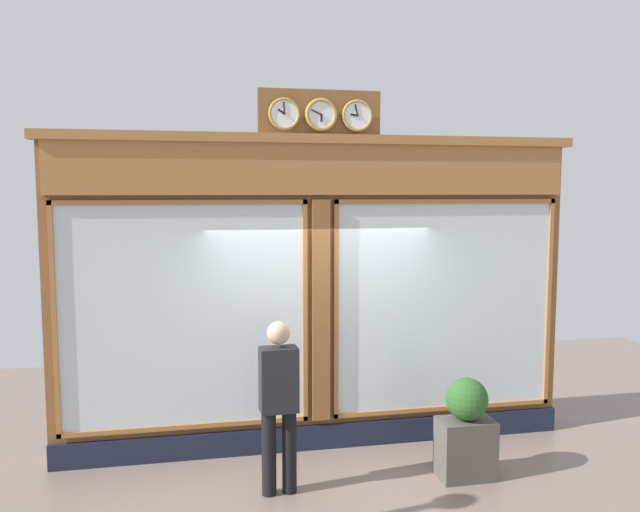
# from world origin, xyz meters

# --- Properties ---
(shop_facade) EXTENTS (5.93, 0.42, 4.00)m
(shop_facade) POSITION_xyz_m (-0.00, -0.13, 1.78)
(shop_facade) COLOR brown
(shop_facade) RESTS_ON ground_plane
(pedestrian) EXTENTS (0.37, 0.24, 1.69)m
(pedestrian) POSITION_xyz_m (0.60, 0.99, 0.93)
(pedestrian) COLOR black
(pedestrian) RESTS_ON ground_plane
(planter_box) EXTENTS (0.56, 0.36, 0.61)m
(planter_box) POSITION_xyz_m (-1.30, 1.03, 0.30)
(planter_box) COLOR #4C4742
(planter_box) RESTS_ON ground_plane
(planter_shrub) EXTENTS (0.43, 0.43, 0.43)m
(planter_shrub) POSITION_xyz_m (-1.30, 1.03, 0.82)
(planter_shrub) COLOR #285623
(planter_shrub) RESTS_ON planter_box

